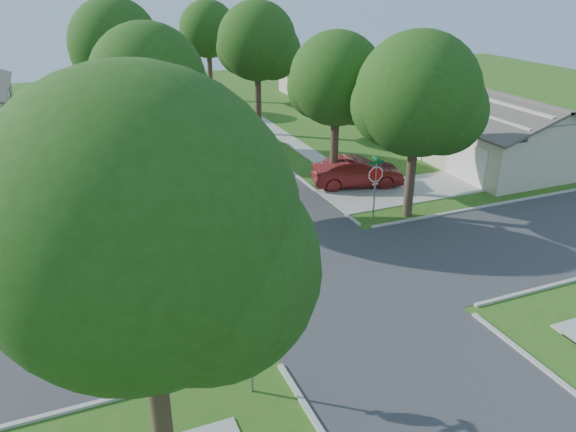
% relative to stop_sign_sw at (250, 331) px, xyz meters
% --- Properties ---
extents(ground, '(100.00, 100.00, 0.00)m').
position_rel_stop_sign_sw_xyz_m(ground, '(4.70, 4.70, -2.03)').
color(ground, '#2C5F1A').
rests_on(ground, ground).
extents(road_ns, '(7.00, 100.00, 0.02)m').
position_rel_stop_sign_sw_xyz_m(road_ns, '(4.70, 4.70, -2.03)').
color(road_ns, '#333335').
rests_on(road_ns, ground).
extents(sidewalk_ne, '(1.20, 40.00, 0.04)m').
position_rel_stop_sign_sw_xyz_m(sidewalk_ne, '(10.80, 30.70, -2.01)').
color(sidewalk_ne, '#9E9B91').
rests_on(sidewalk_ne, ground).
extents(sidewalk_nw, '(1.20, 40.00, 0.04)m').
position_rel_stop_sign_sw_xyz_m(sidewalk_nw, '(-1.40, 30.70, -2.01)').
color(sidewalk_nw, '#9E9B91').
rests_on(sidewalk_nw, ground).
extents(driveway, '(8.80, 3.60, 0.05)m').
position_rel_stop_sign_sw_xyz_m(driveway, '(12.60, 11.80, -2.01)').
color(driveway, '#9E9B91').
rests_on(driveway, ground).
extents(stop_sign_sw, '(1.05, 0.80, 2.98)m').
position_rel_stop_sign_sw_xyz_m(stop_sign_sw, '(0.00, 0.00, 0.00)').
color(stop_sign_sw, gray).
rests_on(stop_sign_sw, ground).
extents(stop_sign_ne, '(1.05, 0.80, 2.98)m').
position_rel_stop_sign_sw_xyz_m(stop_sign_ne, '(9.40, 9.40, 0.00)').
color(stop_sign_ne, gray).
rests_on(stop_sign_ne, ground).
extents(tree_e_near, '(4.97, 4.80, 8.28)m').
position_rel_stop_sign_sw_xyz_m(tree_e_near, '(9.45, 13.71, 3.61)').
color(tree_e_near, '#38281C').
rests_on(tree_e_near, ground).
extents(tree_e_mid, '(5.59, 5.40, 9.21)m').
position_rel_stop_sign_sw_xyz_m(tree_e_mid, '(9.46, 25.71, 4.22)').
color(tree_e_mid, '#38281C').
rests_on(tree_e_mid, ground).
extents(tree_e_far, '(5.17, 5.00, 8.72)m').
position_rel_stop_sign_sw_xyz_m(tree_e_far, '(9.45, 38.71, 3.95)').
color(tree_e_far, '#38281C').
rests_on(tree_e_far, ground).
extents(tree_w_near, '(5.38, 5.20, 8.97)m').
position_rel_stop_sign_sw_xyz_m(tree_w_near, '(0.06, 13.71, 4.08)').
color(tree_w_near, '#38281C').
rests_on(tree_w_near, ground).
extents(tree_w_mid, '(5.80, 5.60, 9.56)m').
position_rel_stop_sign_sw_xyz_m(tree_w_mid, '(0.06, 25.71, 4.46)').
color(tree_w_mid, '#38281C').
rests_on(tree_w_mid, ground).
extents(tree_w_far, '(4.76, 4.60, 8.04)m').
position_rel_stop_sign_sw_xyz_m(tree_w_far, '(0.05, 38.71, 3.48)').
color(tree_w_far, '#38281C').
rests_on(tree_w_far, ground).
extents(tree_sw_corner, '(6.21, 6.00, 9.55)m').
position_rel_stop_sign_sw_xyz_m(tree_sw_corner, '(-2.74, -2.29, 4.23)').
color(tree_sw_corner, '#38281C').
rests_on(tree_sw_corner, ground).
extents(tree_ne_corner, '(5.80, 5.60, 8.66)m').
position_rel_stop_sign_sw_xyz_m(tree_ne_corner, '(11.06, 8.91, 3.56)').
color(tree_ne_corner, '#38281C').
rests_on(tree_ne_corner, ground).
extents(house_ne_near, '(8.42, 13.60, 4.23)m').
position_rel_stop_sign_sw_xyz_m(house_ne_near, '(20.69, 15.70, -0.51)').
color(house_ne_near, '#C4B29A').
rests_on(house_ne_near, ground).
extents(house_ne_far, '(8.42, 13.60, 4.23)m').
position_rel_stop_sign_sw_xyz_m(house_ne_far, '(20.69, 33.70, -0.51)').
color(house_ne_far, '#C4B29A').
rests_on(house_ne_far, ground).
extents(car_driveway, '(5.13, 2.85, 1.60)m').
position_rel_stop_sign_sw_xyz_m(car_driveway, '(10.70, 13.40, -1.23)').
color(car_driveway, '#571211').
rests_on(car_driveway, ground).
extents(car_curb_east, '(1.88, 4.14, 1.38)m').
position_rel_stop_sign_sw_xyz_m(car_curb_east, '(7.90, 22.92, -1.34)').
color(car_curb_east, black).
rests_on(car_curb_east, ground).
extents(car_curb_west, '(2.21, 4.37, 1.22)m').
position_rel_stop_sign_sw_xyz_m(car_curb_west, '(3.50, 49.18, -1.42)').
color(car_curb_west, black).
rests_on(car_curb_west, ground).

